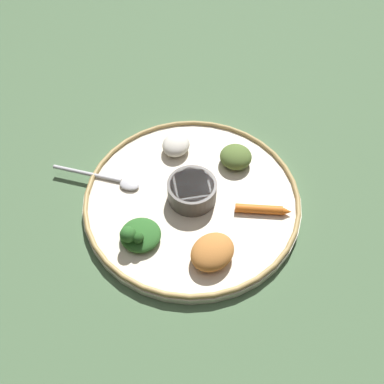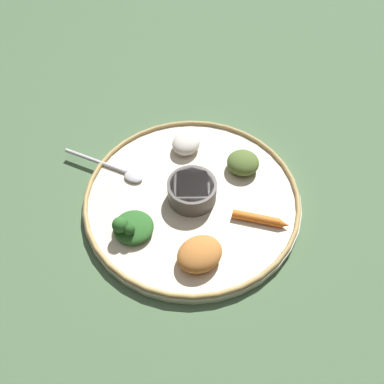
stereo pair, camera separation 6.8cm
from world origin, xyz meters
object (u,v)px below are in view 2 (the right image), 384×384
center_bowl (192,190)px  spoon (116,168)px  carrot_near_spoon (260,219)px  greens_pile (131,227)px

center_bowl → spoon: 0.15m
carrot_near_spoon → spoon: bearing=177.7°
center_bowl → greens_pile: 0.12m
spoon → greens_pile: size_ratio=2.25×
greens_pile → spoon: bearing=128.7°
center_bowl → spoon: size_ratio=0.50×
spoon → carrot_near_spoon: (0.27, -0.01, 0.00)m
center_bowl → carrot_near_spoon: center_bowl is taller
center_bowl → greens_pile: bearing=-122.7°
spoon → greens_pile: greens_pile is taller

